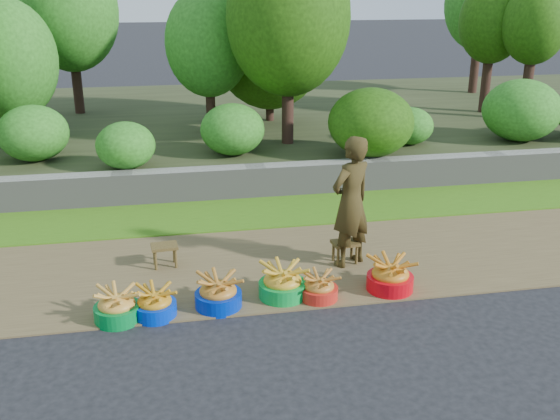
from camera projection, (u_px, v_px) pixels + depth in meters
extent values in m
plane|color=black|center=(311.00, 310.00, 7.04)|extent=(120.00, 120.00, 0.00)
cube|color=brown|center=(288.00, 264.00, 8.19)|extent=(80.00, 2.50, 0.02)
cube|color=#3F7815|center=(264.00, 212.00, 10.03)|extent=(80.00, 1.50, 0.04)
cube|color=gray|center=(255.00, 181.00, 10.73)|extent=(80.00, 0.35, 0.55)
cube|color=#323A1E|center=(225.00, 124.00, 15.27)|extent=(80.00, 10.00, 0.50)
cylinder|color=black|center=(270.00, 95.00, 14.28)|extent=(0.19, 0.19, 1.19)
ellipsoid|color=#23520C|center=(269.00, 30.00, 13.80)|extent=(2.81, 2.81, 3.51)
cylinder|color=black|center=(210.00, 101.00, 13.09)|extent=(0.20, 0.20, 1.33)
ellipsoid|color=#2F7C1F|center=(208.00, 43.00, 12.69)|extent=(1.76, 1.76, 2.20)
cylinder|color=black|center=(16.00, 112.00, 12.87)|extent=(0.17, 0.17, 0.97)
ellipsoid|color=#2F7C1F|center=(9.00, 60.00, 12.50)|extent=(1.93, 1.93, 2.42)
cylinder|color=black|center=(528.00, 82.00, 14.34)|extent=(0.23, 0.23, 1.72)
ellipsoid|color=#23520C|center=(535.00, 23.00, 13.90)|extent=(1.45, 1.45, 1.81)
cylinder|color=black|center=(475.00, 60.00, 17.94)|extent=(0.25, 0.25, 1.86)
ellipsoid|color=#2F7C1F|center=(481.00, 4.00, 17.42)|extent=(2.03, 2.03, 2.54)
cylinder|color=black|center=(76.00, 77.00, 15.03)|extent=(0.23, 0.23, 1.73)
ellipsoid|color=#2F7C1F|center=(69.00, 10.00, 14.51)|extent=(2.26, 2.26, 2.82)
cylinder|color=black|center=(486.00, 78.00, 15.17)|extent=(0.23, 0.23, 1.68)
ellipsoid|color=#23520C|center=(493.00, 22.00, 14.73)|extent=(1.57, 1.57, 1.96)
cylinder|color=black|center=(288.00, 100.00, 12.13)|extent=(0.23, 0.23, 1.69)
ellipsoid|color=#23520C|center=(288.00, 18.00, 11.60)|extent=(2.33, 2.33, 2.92)
ellipsoid|color=#2F7C1F|center=(402.00, 124.00, 12.42)|extent=(0.89, 0.89, 0.71)
ellipsoid|color=#23520C|center=(371.00, 123.00, 11.25)|extent=(1.55, 1.55, 1.24)
ellipsoid|color=#2F7C1F|center=(33.00, 133.00, 11.02)|extent=(1.23, 1.23, 0.99)
ellipsoid|color=#2F7C1F|center=(232.00, 129.00, 11.41)|extent=(1.18, 1.18, 0.94)
ellipsoid|color=#2F7C1F|center=(126.00, 145.00, 10.56)|extent=(1.00, 1.00, 0.80)
ellipsoid|color=#2F7C1F|center=(522.00, 110.00, 12.41)|extent=(1.53, 1.53, 1.22)
ellipsoid|color=#2F7C1F|center=(410.00, 126.00, 12.20)|extent=(0.90, 0.90, 0.72)
cylinder|color=#01772C|center=(118.00, 313.00, 6.79)|extent=(0.50, 0.50, 0.18)
ellipsoid|color=gold|center=(116.00, 301.00, 6.75)|extent=(0.44, 0.44, 0.29)
cylinder|color=#002BC8|center=(155.00, 310.00, 6.88)|extent=(0.47, 0.47, 0.17)
ellipsoid|color=#BA7C15|center=(154.00, 299.00, 6.83)|extent=(0.41, 0.41, 0.27)
cylinder|color=#0024AB|center=(218.00, 300.00, 7.06)|extent=(0.53, 0.53, 0.19)
ellipsoid|color=#A96A21|center=(218.00, 288.00, 7.01)|extent=(0.47, 0.47, 0.30)
cylinder|color=#099634|center=(282.00, 290.00, 7.28)|extent=(0.56, 0.56, 0.20)
ellipsoid|color=gold|center=(282.00, 278.00, 7.23)|extent=(0.49, 0.49, 0.32)
cylinder|color=red|center=(319.00, 293.00, 7.25)|extent=(0.45, 0.45, 0.16)
ellipsoid|color=#AE6C24|center=(319.00, 284.00, 7.21)|extent=(0.39, 0.39, 0.26)
cylinder|color=red|center=(390.00, 283.00, 7.46)|extent=(0.56, 0.56, 0.20)
ellipsoid|color=#BE6F17|center=(390.00, 271.00, 7.40)|extent=(0.49, 0.49, 0.32)
cube|color=#51401D|center=(164.00, 246.00, 8.01)|extent=(0.36, 0.28, 0.04)
cylinder|color=#51401D|center=(156.00, 261.00, 7.95)|extent=(0.04, 0.04, 0.26)
cylinder|color=#51401D|center=(176.00, 258.00, 8.01)|extent=(0.04, 0.04, 0.26)
cylinder|color=#51401D|center=(154.00, 255.00, 8.11)|extent=(0.04, 0.04, 0.26)
cylinder|color=#51401D|center=(174.00, 253.00, 8.17)|extent=(0.04, 0.04, 0.26)
cube|color=#51401D|center=(345.00, 243.00, 8.11)|extent=(0.35, 0.28, 0.04)
cylinder|color=#51401D|center=(338.00, 257.00, 8.05)|extent=(0.04, 0.04, 0.26)
cylinder|color=#51401D|center=(357.00, 255.00, 8.11)|extent=(0.04, 0.04, 0.26)
cylinder|color=#51401D|center=(333.00, 252.00, 8.21)|extent=(0.04, 0.04, 0.26)
cylinder|color=#51401D|center=(352.00, 250.00, 8.27)|extent=(0.04, 0.04, 0.26)
imported|color=black|center=(351.00, 202.00, 7.89)|extent=(0.74, 0.66, 1.71)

